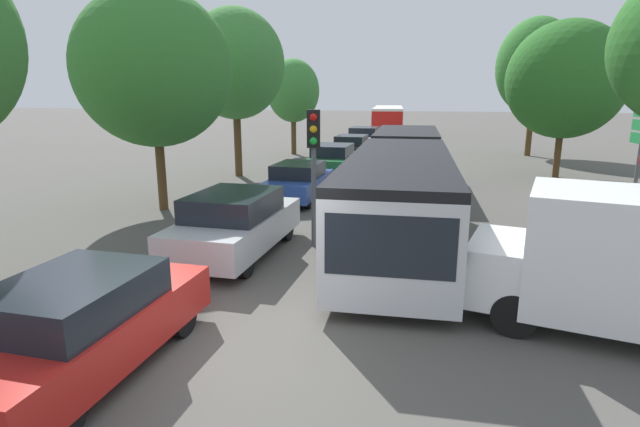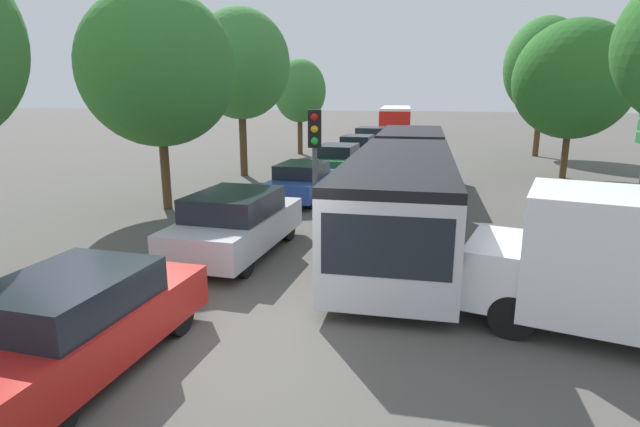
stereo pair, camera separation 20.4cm
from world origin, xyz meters
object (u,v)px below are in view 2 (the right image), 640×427
object	(u,v)px
tree_left_distant	(299,93)
articulated_bus	(406,174)
queued_car_white	(371,139)
tree_left_far	(240,67)
queued_car_silver	(236,223)
tree_left_mid	(161,73)
queued_car_blue	(303,181)
queued_car_black	(358,148)
tree_right_far	(544,66)
city_bus_rear	(396,118)
traffic_light	(315,148)
queued_car_green	(338,160)
queued_car_red	(77,323)
tree_right_mid	(571,83)

from	to	relation	value
tree_left_distant	articulated_bus	bearing A→B (deg)	-62.40
queued_car_white	tree_left_far	bearing A→B (deg)	161.93
queued_car_silver	tree_left_far	distance (m)	12.40
tree_left_mid	tree_left_far	distance (m)	6.85
queued_car_blue	queued_car_black	world-z (taller)	queued_car_black
tree_left_distant	tree_right_far	size ratio (longest dim) A/B	0.72
queued_car_silver	city_bus_rear	bearing A→B (deg)	1.20
articulated_bus	tree_right_far	xyz separation A→B (m)	(6.45, 17.45, 3.92)
queued_car_blue	tree_right_far	xyz separation A→B (m)	(10.25, 15.75, 4.59)
articulated_bus	tree_left_far	size ratio (longest dim) A/B	2.13
queued_car_blue	tree_left_mid	xyz separation A→B (m)	(-3.95, -2.35, 3.72)
traffic_light	tree_left_mid	world-z (taller)	tree_left_mid
queued_car_black	tree_right_far	bearing A→B (deg)	-64.78
articulated_bus	queued_car_white	distance (m)	18.57
queued_car_silver	queued_car_green	size ratio (longest dim) A/B	1.06
queued_car_green	queued_car_black	size ratio (longest dim) A/B	1.02
queued_car_blue	tree_left_far	distance (m)	7.44
queued_car_blue	tree_left_distant	bearing A→B (deg)	18.10
tree_left_far	queued_car_white	bearing A→B (deg)	70.67
articulated_bus	queued_car_black	size ratio (longest dim) A/B	3.84
queued_car_white	tree_left_distant	world-z (taller)	tree_left_distant
queued_car_silver	tree_left_distant	bearing A→B (deg)	13.36
city_bus_rear	queued_car_red	size ratio (longest dim) A/B	2.81
queued_car_blue	queued_car_green	bearing A→B (deg)	0.38
queued_car_white	traffic_light	bearing A→B (deg)	-173.95
queued_car_blue	traffic_light	distance (m)	5.90
tree_right_mid	articulated_bus	bearing A→B (deg)	-124.07
queued_car_red	tree_left_distant	xyz separation A→B (m)	(-4.17, 24.95, 3.06)
articulated_bus	tree_right_mid	distance (m)	11.57
queued_car_green	queued_car_red	bearing A→B (deg)	-178.49
queued_car_green	tree_left_distant	size ratio (longest dim) A/B	0.73
queued_car_green	tree_left_far	world-z (taller)	tree_left_far
queued_car_white	traffic_light	world-z (taller)	traffic_light
queued_car_black	tree_right_far	distance (m)	12.07
city_bus_rear	queued_car_silver	size ratio (longest dim) A/B	2.63
queued_car_red	queued_car_green	size ratio (longest dim) A/B	0.99
traffic_light	tree_left_distant	distance (m)	19.47
queued_car_blue	traffic_light	world-z (taller)	traffic_light
city_bus_rear	tree_right_mid	world-z (taller)	tree_right_mid
queued_car_white	tree_right_mid	bearing A→B (deg)	-130.22
city_bus_rear	tree_right_mid	distance (m)	25.00
queued_car_blue	tree_left_distant	xyz separation A→B (m)	(-4.00, 13.23, 3.10)
queued_car_black	queued_car_blue	bearing A→B (deg)	-178.92
tree_left_far	queued_car_silver	bearing A→B (deg)	-68.05
city_bus_rear	traffic_light	world-z (taller)	traffic_light
articulated_bus	queued_car_green	distance (m)	8.26
queued_car_red	tree_left_mid	size ratio (longest dim) A/B	0.60
traffic_light	tree_left_far	distance (m)	11.74
queued_car_green	tree_right_far	size ratio (longest dim) A/B	0.52
traffic_light	queued_car_black	bearing A→B (deg)	174.05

